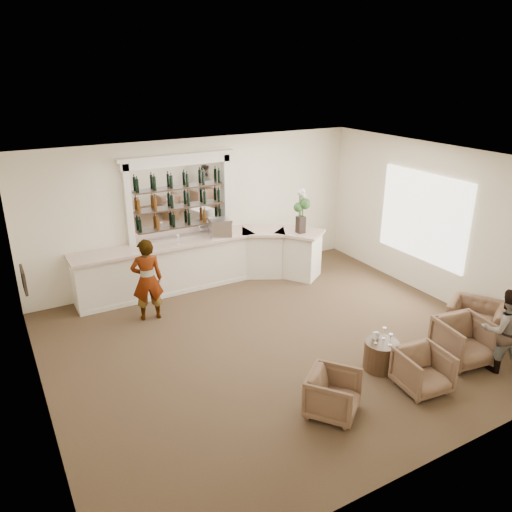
{
  "coord_description": "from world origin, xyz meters",
  "views": [
    {
      "loc": [
        -4.29,
        -6.8,
        4.8
      ],
      "look_at": [
        0.03,
        0.9,
        1.39
      ],
      "focal_mm": 35.0,
      "sensor_mm": 36.0,
      "label": 1
    }
  ],
  "objects": [
    {
      "name": "bar_counter",
      "position": [
        -0.16,
        3.0,
        0.57
      ],
      "size": [
        5.72,
        1.8,
        1.14
      ],
      "color": "silver",
      "rests_on": "ground"
    },
    {
      "name": "flower_vase",
      "position": [
        2.0,
        2.29,
        1.73
      ],
      "size": [
        0.27,
        0.27,
        1.04
      ],
      "color": "black",
      "rests_on": "bar_counter"
    },
    {
      "name": "napkin_holder",
      "position": [
        1.03,
        -1.42,
        0.56
      ],
      "size": [
        0.08,
        0.08,
        0.12
      ],
      "primitive_type": "cube",
      "color": "white",
      "rests_on": "cocktail_table"
    },
    {
      "name": "wine_glass_tbl_a",
      "position": [
        0.93,
        -1.53,
        0.6
      ],
      "size": [
        0.07,
        0.07,
        0.21
      ],
      "primitive_type": null,
      "color": "white",
      "rests_on": "cocktail_table"
    },
    {
      "name": "guest",
      "position": [
        2.76,
        -2.54,
        0.73
      ],
      "size": [
        0.9,
        0.86,
        1.46
      ],
      "primitive_type": "imported",
      "rotation": [
        0.0,
        0.0,
        2.54
      ],
      "color": "gray",
      "rests_on": "ground"
    },
    {
      "name": "espresso_machine",
      "position": [
        0.26,
        2.97,
        1.34
      ],
      "size": [
        0.54,
        0.48,
        0.41
      ],
      "primitive_type": "cube",
      "rotation": [
        0.0,
        0.0,
        -0.23
      ],
      "color": "silver",
      "rests_on": "bar_counter"
    },
    {
      "name": "back_bar_alcove",
      "position": [
        -0.5,
        3.41,
        2.03
      ],
      "size": [
        2.64,
        0.25,
        3.0
      ],
      "color": "white",
      "rests_on": "ground"
    },
    {
      "name": "cocktail_table",
      "position": [
        1.05,
        -1.56,
        0.25
      ],
      "size": [
        0.57,
        0.57,
        0.5
      ],
      "primitive_type": "cylinder",
      "color": "#452D1E",
      "rests_on": "ground"
    },
    {
      "name": "wine_glass_bar_left",
      "position": [
        -0.76,
        2.94,
        1.25
      ],
      "size": [
        0.07,
        0.07,
        0.21
      ],
      "primitive_type": null,
      "color": "white",
      "rests_on": "bar_counter"
    },
    {
      "name": "armchair_far",
      "position": [
        3.4,
        -1.56,
        0.32
      ],
      "size": [
        1.23,
        1.28,
        0.64
      ],
      "primitive_type": "imported",
      "rotation": [
        0.0,
        0.0,
        -1.05
      ],
      "color": "brown",
      "rests_on": "ground"
    },
    {
      "name": "wine_glass_bar_right",
      "position": [
        0.08,
        3.1,
        1.25
      ],
      "size": [
        0.07,
        0.07,
        0.21
      ],
      "primitive_type": null,
      "color": "white",
      "rests_on": "bar_counter"
    },
    {
      "name": "armchair_left",
      "position": [
        -0.37,
        -2.1,
        0.33
      ],
      "size": [
        1.01,
        1.01,
        0.67
      ],
      "primitive_type": "imported",
      "rotation": [
        0.0,
        0.0,
        0.66
      ],
      "color": "brown",
      "rests_on": "ground"
    },
    {
      "name": "room_shell",
      "position": [
        0.16,
        0.71,
        2.34
      ],
      "size": [
        8.04,
        7.02,
        3.32
      ],
      "color": "#F2E5C8",
      "rests_on": "ground"
    },
    {
      "name": "sommelier",
      "position": [
        -1.77,
        2.06,
        0.84
      ],
      "size": [
        0.68,
        0.51,
        1.69
      ],
      "primitive_type": "imported",
      "rotation": [
        0.0,
        0.0,
        2.96
      ],
      "color": "gray",
      "rests_on": "ground"
    },
    {
      "name": "armchair_right",
      "position": [
        2.43,
        -2.08,
        0.39
      ],
      "size": [
        0.95,
        0.97,
        0.77
      ],
      "primitive_type": "imported",
      "rotation": [
        0.0,
        0.0,
        -0.16
      ],
      "color": "brown",
      "rests_on": "ground"
    },
    {
      "name": "armchair_center",
      "position": [
        1.21,
        -2.32,
        0.34
      ],
      "size": [
        0.8,
        0.82,
        0.68
      ],
      "primitive_type": "imported",
      "rotation": [
        0.0,
        0.0,
        -0.12
      ],
      "color": "brown",
      "rests_on": "ground"
    },
    {
      "name": "ground",
      "position": [
        0.0,
        0.0,
        0.0
      ],
      "size": [
        8.0,
        8.0,
        0.0
      ],
      "primitive_type": "plane",
      "color": "#4D3B26",
      "rests_on": "ground"
    },
    {
      "name": "wine_glass_tbl_b",
      "position": [
        1.15,
        -1.48,
        0.6
      ],
      "size": [
        0.07,
        0.07,
        0.21
      ],
      "primitive_type": null,
      "color": "white",
      "rests_on": "cocktail_table"
    },
    {
      "name": "wine_glass_tbl_c",
      "position": [
        1.09,
        -1.69,
        0.6
      ],
      "size": [
        0.07,
        0.07,
        0.21
      ],
      "primitive_type": null,
      "color": "white",
      "rests_on": "cocktail_table"
    }
  ]
}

